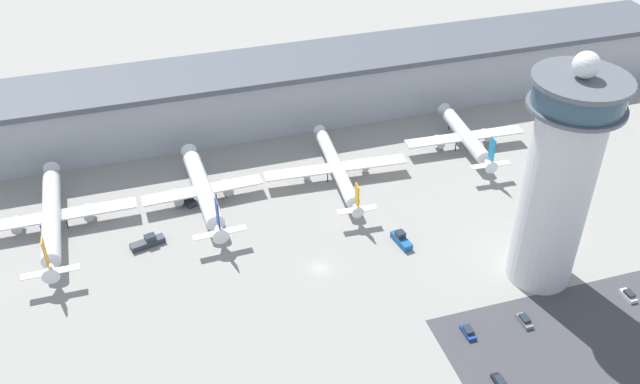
# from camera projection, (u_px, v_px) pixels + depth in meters

# --- Properties ---
(ground_plane) EXTENTS (1000.00, 1000.00, 0.00)m
(ground_plane) POSITION_uv_depth(u_px,v_px,m) (320.00, 268.00, 163.73)
(ground_plane) COLOR gray
(terminal_building) EXTENTS (279.12, 25.00, 18.90)m
(terminal_building) POSITION_uv_depth(u_px,v_px,m) (251.00, 94.00, 212.51)
(terminal_building) COLOR #A3A8B2
(terminal_building) RESTS_ON ground
(control_tower) EXTENTS (19.22, 19.22, 54.60)m
(control_tower) POSITION_uv_depth(u_px,v_px,m) (560.00, 178.00, 146.74)
(control_tower) COLOR silver
(control_tower) RESTS_ON ground
(parking_lot_surface) EXTENTS (64.00, 40.00, 0.01)m
(parking_lot_surface) POSITION_uv_depth(u_px,v_px,m) (613.00, 356.00, 142.52)
(parking_lot_surface) COLOR #424247
(parking_lot_surface) RESTS_ON ground
(airplane_gate_alpha) EXTENTS (40.30, 44.29, 13.70)m
(airplane_gate_alpha) POSITION_uv_depth(u_px,v_px,m) (51.00, 217.00, 172.36)
(airplane_gate_alpha) COLOR silver
(airplane_gate_alpha) RESTS_ON ground
(airplane_gate_bravo) EXTENTS (31.03, 40.10, 13.77)m
(airplane_gate_bravo) POSITION_uv_depth(u_px,v_px,m) (203.00, 190.00, 181.81)
(airplane_gate_bravo) COLOR white
(airplane_gate_bravo) RESTS_ON ground
(airplane_gate_charlie) EXTENTS (38.95, 41.00, 11.72)m
(airplane_gate_charlie) POSITION_uv_depth(u_px,v_px,m) (337.00, 168.00, 189.98)
(airplane_gate_charlie) COLOR white
(airplane_gate_charlie) RESTS_ON ground
(airplane_gate_delta) EXTENTS (35.23, 33.65, 12.85)m
(airplane_gate_delta) POSITION_uv_depth(u_px,v_px,m) (466.00, 136.00, 202.78)
(airplane_gate_delta) COLOR silver
(airplane_gate_delta) RESTS_ON ground
(service_truck_catering) EXTENTS (8.59, 4.19, 2.78)m
(service_truck_catering) POSITION_uv_depth(u_px,v_px,m) (148.00, 242.00, 169.87)
(service_truck_catering) COLOR black
(service_truck_catering) RESTS_ON ground
(service_truck_fuel) EXTENTS (4.79, 7.19, 2.68)m
(service_truck_fuel) POSITION_uv_depth(u_px,v_px,m) (186.00, 199.00, 184.28)
(service_truck_fuel) COLOR black
(service_truck_fuel) RESTS_ON ground
(service_truck_baggage) EXTENTS (3.33, 7.06, 3.11)m
(service_truck_baggage) POSITION_uv_depth(u_px,v_px,m) (401.00, 240.00, 170.42)
(service_truck_baggage) COLOR black
(service_truck_baggage) RESTS_ON ground
(car_black_suv) EXTENTS (1.78, 4.27, 1.39)m
(car_black_suv) POSITION_uv_depth(u_px,v_px,m) (500.00, 382.00, 136.50)
(car_black_suv) COLOR black
(car_black_suv) RESTS_ON ground
(car_grey_coupe) EXTENTS (1.98, 4.26, 1.54)m
(car_grey_coupe) POSITION_uv_depth(u_px,v_px,m) (468.00, 332.00, 146.91)
(car_grey_coupe) COLOR black
(car_grey_coupe) RESTS_ON ground
(car_red_hatchback) EXTENTS (1.86, 4.43, 1.54)m
(car_red_hatchback) POSITION_uv_depth(u_px,v_px,m) (525.00, 321.00, 149.57)
(car_red_hatchback) COLOR black
(car_red_hatchback) RESTS_ON ground
(car_yellow_taxi) EXTENTS (1.87, 4.22, 1.58)m
(car_yellow_taxi) POSITION_uv_depth(u_px,v_px,m) (629.00, 295.00, 155.70)
(car_yellow_taxi) COLOR black
(car_yellow_taxi) RESTS_ON ground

